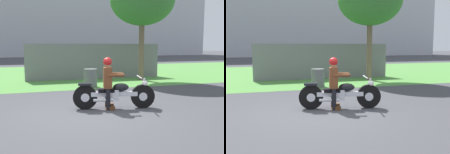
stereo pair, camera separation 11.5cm
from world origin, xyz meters
The scene contains 8 objects.
ground centered at (0.00, 0.00, 0.00)m, with size 120.00×120.00×0.00m, color #424247.
grass_verge centered at (0.00, 9.66, 0.00)m, with size 60.00×12.00×0.01m, color #549342.
stadium_facade centered at (5.61, 36.80, 8.26)m, with size 44.17×8.00×16.52m, color silver.
motorcycle_lead centered at (0.71, 0.44, 0.40)m, with size 2.22×0.78×0.89m.
rider_lead centered at (0.55, 0.48, 0.82)m, with size 0.61×0.54×1.41m.
tree_roadside centered at (3.82, 5.64, 3.91)m, with size 3.13×3.13×5.18m.
trash_can centered at (0.92, 4.28, 0.38)m, with size 0.56×0.56×0.75m, color #595E5B.
fence_segment centered at (1.78, 6.77, 0.90)m, with size 7.00×0.06×1.80m, color slate.
Camera 1 is at (-1.46, -6.20, 1.73)m, focal length 41.72 mm.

